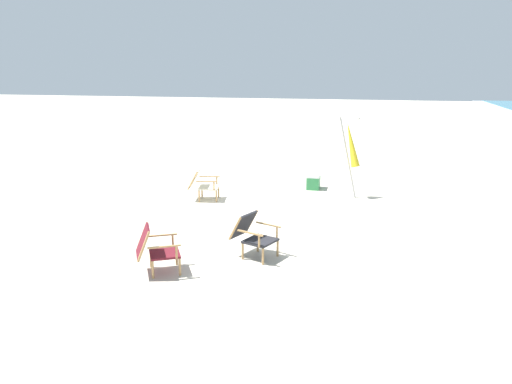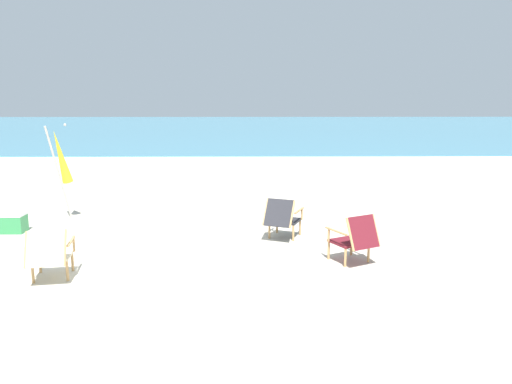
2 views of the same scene
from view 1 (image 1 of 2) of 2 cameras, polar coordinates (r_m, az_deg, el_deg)
ground_plane at (r=11.18m, az=-2.18°, el=-3.01°), size 80.00×80.00×0.00m
beach_chair_mid_center at (r=12.67m, az=-6.17°, el=0.99°), size 0.69×0.84×0.78m
beach_chair_back_left at (r=8.90m, az=-0.40°, el=-4.76°), size 0.82×0.92×0.78m
beach_chair_front_left at (r=8.36m, az=-11.50°, el=-6.28°), size 0.83×0.89×0.81m
umbrella_furled_yellow at (r=12.94m, az=10.83°, el=5.28°), size 0.42×0.62×2.07m
cooler_box at (r=13.87m, az=6.59°, el=1.20°), size 0.49×0.35×0.40m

